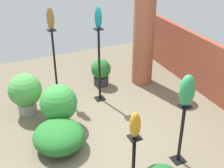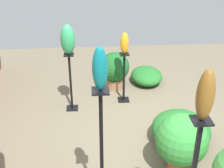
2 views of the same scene
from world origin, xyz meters
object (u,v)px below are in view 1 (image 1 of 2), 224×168
object	(u,v)px
pedestal_teal	(99,68)
art_vase_teal	(98,18)
brick_pillar	(144,36)
art_vase_amber	(135,125)
pedestal_jade	(181,137)
pedestal_amber	(133,166)
potted_plant_near_pillar	(25,92)
art_vase_jade	(187,91)
potted_plant_front_left	(59,104)
pedestal_bronze	(55,67)
potted_plant_walkway_edge	(101,71)
art_vase_bronze	(50,18)

from	to	relation	value
pedestal_teal	art_vase_teal	distance (m)	1.04
brick_pillar	art_vase_amber	distance (m)	3.28
pedestal_jade	art_vase_teal	bearing A→B (deg)	-169.40
pedestal_amber	potted_plant_near_pillar	xyz separation A→B (m)	(-2.55, -0.98, 0.06)
art_vase_amber	art_vase_jade	bearing A→B (deg)	103.42
brick_pillar	pedestal_jade	world-z (taller)	brick_pillar
art_vase_jade	potted_plant_front_left	distance (m)	2.34
pedestal_amber	pedestal_bronze	world-z (taller)	pedestal_bronze
potted_plant_front_left	potted_plant_walkway_edge	bearing A→B (deg)	132.10
pedestal_jade	art_vase_bronze	distance (m)	3.21
art_vase_teal	potted_plant_front_left	distance (m)	1.74
art_vase_bronze	potted_plant_near_pillar	xyz separation A→B (m)	(0.38, -0.70, -1.23)
potted_plant_near_pillar	art_vase_teal	bearing A→B (deg)	86.77
art_vase_amber	potted_plant_near_pillar	distance (m)	2.80
brick_pillar	art_vase_bronze	size ratio (longest dim) A/B	5.04
art_vase_teal	potted_plant_near_pillar	world-z (taller)	art_vase_teal
potted_plant_walkway_edge	pedestal_jade	bearing A→B (deg)	3.07
pedestal_jade	art_vase_amber	world-z (taller)	art_vase_amber
potted_plant_front_left	pedestal_teal	bearing A→B (deg)	119.76
art_vase_jade	pedestal_jade	bearing A→B (deg)	45.00
art_vase_jade	potted_plant_near_pillar	size ratio (longest dim) A/B	0.59
art_vase_bronze	art_vase_amber	bearing A→B (deg)	5.42
pedestal_teal	potted_plant_walkway_edge	xyz separation A→B (m)	(-0.58, 0.27, -0.38)
art_vase_amber	potted_plant_walkway_edge	xyz separation A→B (m)	(-3.04, 0.78, -0.77)
art_vase_amber	pedestal_teal	bearing A→B (deg)	168.34
art_vase_teal	art_vase_bronze	xyz separation A→B (m)	(-0.46, -0.79, -0.04)
art_vase_teal	potted_plant_walkway_edge	distance (m)	1.56
pedestal_teal	pedestal_bronze	size ratio (longest dim) A/B	1.04
art_vase_bronze	potted_plant_near_pillar	distance (m)	1.47
brick_pillar	art_vase_teal	xyz separation A→B (m)	(0.34, -1.19, 0.64)
pedestal_teal	pedestal_jade	size ratio (longest dim) A/B	1.51
art_vase_bronze	potted_plant_walkway_edge	xyz separation A→B (m)	(-0.12, 1.05, -1.38)
pedestal_jade	art_vase_bronze	xyz separation A→B (m)	(-2.70, -1.21, 1.25)
pedestal_jade	pedestal_bronze	size ratio (longest dim) A/B	0.68
pedestal_teal	potted_plant_walkway_edge	distance (m)	0.75
pedestal_amber	pedestal_jade	size ratio (longest dim) A/B	0.90
art_vase_teal	potted_plant_near_pillar	distance (m)	1.96
brick_pillar	art_vase_amber	xyz separation A→B (m)	(2.81, -1.70, -0.01)
pedestal_jade	brick_pillar	bearing A→B (deg)	163.46
pedestal_amber	pedestal_jade	distance (m)	0.96
pedestal_bronze	brick_pillar	bearing A→B (deg)	86.60
pedestal_bronze	art_vase_amber	size ratio (longest dim) A/B	3.93
brick_pillar	potted_plant_front_left	size ratio (longest dim) A/B	2.72
potted_plant_front_left	potted_plant_near_pillar	xyz separation A→B (m)	(-0.67, -0.47, 0.01)
brick_pillar	pedestal_jade	bearing A→B (deg)	-16.54
art_vase_jade	art_vase_teal	bearing A→B (deg)	-169.40
art_vase_bronze	potted_plant_front_left	size ratio (longest dim) A/B	0.54
art_vase_bronze	brick_pillar	bearing A→B (deg)	86.60
potted_plant_front_left	potted_plant_near_pillar	size ratio (longest dim) A/B	0.98
art_vase_bronze	potted_plant_near_pillar	size ratio (longest dim) A/B	0.53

